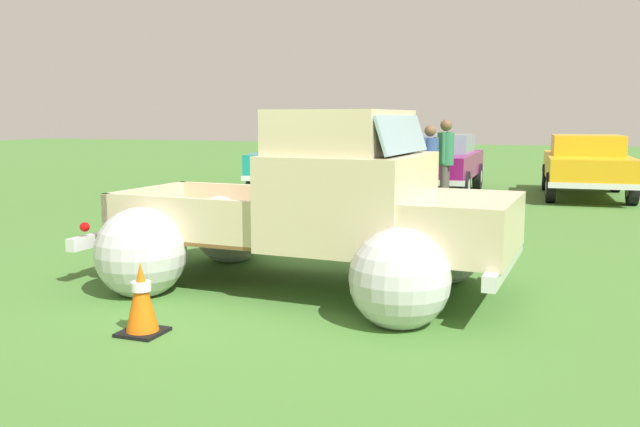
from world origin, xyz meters
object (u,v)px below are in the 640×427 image
show_car_0 (296,158)px  spectator_1 (429,162)px  lane_cone_1 (427,225)px  spectator_0 (445,157)px  lane_cone_0 (141,299)px  show_car_2 (586,163)px  vintage_pickup_truck (328,220)px  show_car_1 (436,161)px

show_car_0 → spectator_1: bearing=38.7°
show_car_0 → lane_cone_1: 8.46m
spectator_0 → lane_cone_0: 9.19m
spectator_0 → show_car_2: bearing=-128.1°
show_car_0 → show_car_2: 7.12m
show_car_0 → lane_cone_1: bearing=21.8°
vintage_pickup_truck → lane_cone_1: vintage_pickup_truck is taller
spectator_1 → lane_cone_1: bearing=121.5°
show_car_0 → spectator_1: size_ratio=2.92×
show_car_1 → lane_cone_0: (-0.26, -11.73, -0.47)m
show_car_1 → show_car_2: 3.45m
lane_cone_1 → show_car_1: bearing=100.0°
spectator_1 → lane_cone_0: bearing=105.1°
spectator_0 → spectator_1: spectator_0 is taller
show_car_1 → lane_cone_1: size_ratio=6.62×
vintage_pickup_truck → show_car_0: size_ratio=0.95×
show_car_2 → spectator_1: size_ratio=2.52×
lane_cone_1 → spectator_1: bearing=101.2°
lane_cone_1 → lane_cone_0: bearing=-107.3°
spectator_0 → spectator_1: size_ratio=1.06×
show_car_0 → lane_cone_1: (4.90, -6.88, -0.47)m
spectator_1 → lane_cone_0: 8.47m
show_car_1 → spectator_0: size_ratio=2.32×
show_car_2 → spectator_0: spectator_0 is taller
show_car_2 → lane_cone_1: size_ratio=6.77×
vintage_pickup_truck → lane_cone_1: 2.87m
spectator_1 → lane_cone_0: spectator_1 is taller
vintage_pickup_truck → lane_cone_1: size_ratio=7.45×
lane_cone_0 → lane_cone_1: bearing=72.7°
show_car_2 → lane_cone_0: show_car_2 is taller
show_car_1 → lane_cone_1: bearing=8.5°
show_car_2 → show_car_0: bearing=-90.1°
show_car_2 → lane_cone_1: 7.73m
show_car_2 → lane_cone_0: size_ratio=6.77×
show_car_0 → lane_cone_0: show_car_0 is taller
show_car_2 → vintage_pickup_truck: bearing=-19.1°
show_car_1 → spectator_0: bearing=13.2°
lane_cone_1 → spectator_0: bearing=97.1°
spectator_1 → lane_cone_1: (0.73, -3.65, -0.66)m
show_car_1 → spectator_1: (0.50, -3.32, 0.18)m
show_car_0 → show_car_1: 3.68m
vintage_pickup_truck → lane_cone_0: 2.25m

